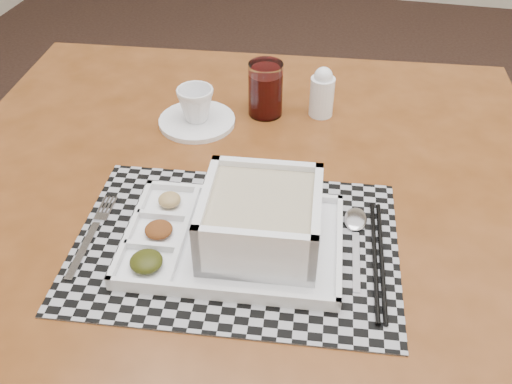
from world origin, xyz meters
TOP-DOWN VIEW (x-y plane):
  - floor at (0.00, 0.00)m, footprint 5.00×5.00m
  - dining_table at (-0.34, -0.68)m, footprint 1.18×1.18m
  - placemat at (-0.32, -0.79)m, footprint 0.52×0.38m
  - serving_tray at (-0.29, -0.79)m, footprint 0.34×0.25m
  - fork at (-0.53, -0.82)m, footprint 0.03×0.19m
  - spoon at (-0.14, -0.72)m, footprint 0.04×0.18m
  - chopsticks at (-0.11, -0.78)m, footprint 0.04×0.24m
  - saucer at (-0.47, -0.48)m, footprint 0.15×0.15m
  - cup at (-0.47, -0.48)m, footprint 0.08×0.08m
  - juice_glass at (-0.35, -0.41)m, footprint 0.07×0.07m
  - creamer_bottle at (-0.24, -0.39)m, footprint 0.05×0.05m

SIDE VIEW (x-z plane):
  - floor at x=0.00m, z-range 0.00..0.00m
  - dining_table at x=-0.34m, z-range 0.32..1.13m
  - placemat at x=-0.32m, z-range 0.81..0.81m
  - fork at x=-0.53m, z-range 0.81..0.81m
  - saucer at x=-0.47m, z-range 0.81..0.82m
  - spoon at x=-0.14m, z-range 0.81..0.82m
  - chopsticks at x=-0.11m, z-range 0.81..0.82m
  - serving_tray at x=-0.29m, z-range 0.80..0.90m
  - cup at x=-0.47m, z-range 0.82..0.88m
  - creamer_bottle at x=-0.24m, z-range 0.81..0.91m
  - juice_glass at x=-0.35m, z-range 0.80..0.91m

